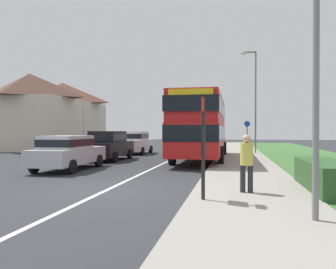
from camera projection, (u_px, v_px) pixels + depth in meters
ground_plane at (105, 191)px, 10.07m from camera, size 120.00×120.00×0.00m
lane_marking_centre at (161, 164)px, 17.93m from camera, size 0.14×60.00×0.01m
pavement_near_side at (244, 169)px, 15.18m from camera, size 3.20×68.00×0.12m
roadside_hedge at (326, 178)px, 9.66m from camera, size 1.10×3.75×0.90m
double_decker_bus at (202, 125)px, 20.52m from camera, size 2.80×11.10×3.70m
parked_car_silver at (68, 151)px, 15.44m from camera, size 1.90×4.60×1.55m
parked_car_black at (109, 144)px, 20.51m from camera, size 1.89×4.47×1.75m
parked_car_white at (135, 142)px, 26.07m from camera, size 2.00×4.19×1.72m
pedestrian_at_stop at (247, 161)px, 9.18m from camera, size 0.34×0.34×1.67m
bus_stop_sign at (203, 141)px, 8.23m from camera, size 0.09×0.52×2.60m
cycle_route_sign at (247, 135)px, 26.02m from camera, size 0.44×0.08×2.52m
street_lamp_mid at (254, 96)px, 25.68m from camera, size 1.14×0.20×7.73m
house_terrace_far_side at (47, 114)px, 33.84m from camera, size 7.55×12.01×6.93m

